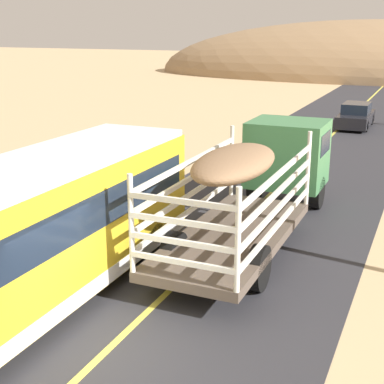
% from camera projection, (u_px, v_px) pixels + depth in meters
% --- Properties ---
extents(ground_plane, '(240.00, 240.00, 0.00)m').
position_uv_depth(ground_plane, '(106.00, 352.00, 10.63)').
color(ground_plane, tan).
extents(road_surface, '(8.00, 120.00, 0.02)m').
position_uv_depth(road_surface, '(106.00, 352.00, 10.63)').
color(road_surface, '#2D2D33').
rests_on(road_surface, ground).
extents(road_centre_line, '(0.16, 117.60, 0.00)m').
position_uv_depth(road_centre_line, '(106.00, 351.00, 10.63)').
color(road_centre_line, '#D8CC4C').
rests_on(road_centre_line, road_surface).
extents(livestock_truck, '(2.53, 9.70, 3.02)m').
position_uv_depth(livestock_truck, '(269.00, 169.00, 17.01)').
color(livestock_truck, '#3F7F4C').
rests_on(livestock_truck, road_surface).
extents(bus, '(2.54, 10.00, 3.21)m').
position_uv_depth(bus, '(35.00, 232.00, 11.93)').
color(bus, gold).
rests_on(bus, road_surface).
extents(car_far, '(1.80, 4.40, 1.46)m').
position_uv_depth(car_far, '(356.00, 116.00, 33.79)').
color(car_far, black).
rests_on(car_far, road_surface).
extents(distant_hill, '(54.60, 23.26, 13.33)m').
position_uv_depth(distant_hill, '(370.00, 77.00, 67.82)').
color(distant_hill, '#957553').
rests_on(distant_hill, ground).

